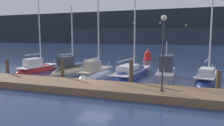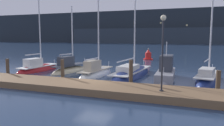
{
  "view_description": "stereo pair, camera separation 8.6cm",
  "coord_description": "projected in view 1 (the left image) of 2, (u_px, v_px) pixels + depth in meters",
  "views": [
    {
      "loc": [
        6.48,
        -14.42,
        3.58
      ],
      "look_at": [
        0.0,
        3.82,
        1.2
      ],
      "focal_mm": 35.0,
      "sensor_mm": 36.0,
      "label": 1
    },
    {
      "loc": [
        6.56,
        -14.39,
        3.58
      ],
      "look_at": [
        0.0,
        3.82,
        1.2
      ],
      "focal_mm": 35.0,
      "sensor_mm": 36.0,
      "label": 2
    }
  ],
  "objects": [
    {
      "name": "ground_plane",
      "position": [
        95.0,
        85.0,
        16.07
      ],
      "size": [
        400.0,
        400.0,
        0.0
      ],
      "primitive_type": "plane",
      "color": "navy"
    },
    {
      "name": "dock",
      "position": [
        85.0,
        87.0,
        14.56
      ],
      "size": [
        23.02,
        2.8,
        0.45
      ],
      "primitive_type": "cube",
      "color": "brown",
      "rests_on": "ground"
    },
    {
      "name": "mooring_pile_0",
      "position": [
        7.0,
        68.0,
        18.76
      ],
      "size": [
        0.28,
        0.28,
        1.66
      ],
      "primitive_type": "cylinder",
      "color": "#4C3D2D",
      "rests_on": "ground"
    },
    {
      "name": "mooring_pile_1",
      "position": [
        63.0,
        71.0,
        16.93
      ],
      "size": [
        0.28,
        0.28,
        1.81
      ],
      "primitive_type": "cylinder",
      "color": "#4C3D2D",
      "rests_on": "ground"
    },
    {
      "name": "mooring_pile_2",
      "position": [
        131.0,
        74.0,
        15.1
      ],
      "size": [
        0.28,
        0.28,
        1.97
      ],
      "primitive_type": "cylinder",
      "color": "#4C3D2D",
      "rests_on": "ground"
    },
    {
      "name": "mooring_pile_3",
      "position": [
        218.0,
        83.0,
        13.31
      ],
      "size": [
        0.28,
        0.28,
        1.52
      ],
      "primitive_type": "cylinder",
      "color": "#4C3D2D",
      "rests_on": "ground"
    },
    {
      "name": "sailboat_berth_1",
      "position": [
        38.0,
        69.0,
        22.69
      ],
      "size": [
        2.16,
        5.68,
        8.05
      ],
      "color": "red",
      "rests_on": "ground"
    },
    {
      "name": "sailboat_berth_2",
      "position": [
        70.0,
        70.0,
        22.03
      ],
      "size": [
        2.36,
        5.27,
        7.12
      ],
      "color": "beige",
      "rests_on": "ground"
    },
    {
      "name": "sailboat_berth_3",
      "position": [
        96.0,
        75.0,
        19.64
      ],
      "size": [
        1.88,
        5.56,
        8.37
      ],
      "color": "white",
      "rests_on": "ground"
    },
    {
      "name": "sailboat_berth_4",
      "position": [
        132.0,
        75.0,
        19.78
      ],
      "size": [
        2.71,
        8.3,
        12.59
      ],
      "color": "navy",
      "rests_on": "ground"
    },
    {
      "name": "motorboat_berth_5",
      "position": [
        166.0,
        75.0,
        18.22
      ],
      "size": [
        1.64,
        5.25,
        3.77
      ],
      "color": "gray",
      "rests_on": "ground"
    },
    {
      "name": "sailboat_berth_6",
      "position": [
        208.0,
        81.0,
        17.05
      ],
      "size": [
        2.69,
        5.95,
        8.93
      ],
      "color": "navy",
      "rests_on": "ground"
    },
    {
      "name": "channel_buoy",
      "position": [
        148.0,
        56.0,
        33.58
      ],
      "size": [
        1.42,
        1.42,
        1.73
      ],
      "color": "red",
      "rests_on": "ground"
    },
    {
      "name": "dock_lamppost",
      "position": [
        163.0,
        41.0,
        12.19
      ],
      "size": [
        0.32,
        0.32,
        4.3
      ],
      "color": "#2D2D33",
      "rests_on": "dock"
    },
    {
      "name": "hillside_backdrop",
      "position": [
        183.0,
        28.0,
        110.21
      ],
      "size": [
        240.0,
        23.0,
        16.83
      ],
      "color": "#232B33",
      "rests_on": "ground"
    }
  ]
}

